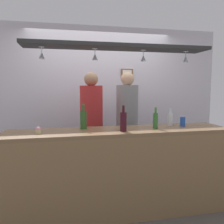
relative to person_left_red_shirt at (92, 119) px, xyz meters
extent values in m
plane|color=#4C4742|center=(0.25, -0.44, -1.07)|extent=(8.00, 8.00, 0.00)
cube|color=silver|center=(0.25, 0.66, 0.23)|extent=(4.40, 0.06, 2.60)
cube|color=brown|center=(0.25, -0.79, -0.05)|extent=(2.70, 0.55, 0.04)
cube|color=olive|center=(0.25, -1.04, -0.57)|extent=(2.65, 0.04, 1.00)
cube|color=black|center=(0.25, -0.74, 0.95)|extent=(2.20, 0.36, 0.04)
cylinder|color=silver|center=(-0.63, -0.70, 0.92)|extent=(0.06, 0.06, 0.00)
cylinder|color=silver|center=(-0.63, -0.70, 0.90)|extent=(0.01, 0.01, 0.06)
cone|color=silver|center=(-0.63, -0.70, 0.83)|extent=(0.07, 0.07, 0.08)
cylinder|color=silver|center=(-0.04, -0.70, 0.92)|extent=(0.06, 0.06, 0.00)
cylinder|color=silver|center=(-0.04, -0.70, 0.90)|extent=(0.01, 0.01, 0.06)
cone|color=silver|center=(-0.04, -0.70, 0.83)|extent=(0.07, 0.07, 0.08)
cylinder|color=silver|center=(0.56, -0.71, 0.92)|extent=(0.06, 0.06, 0.00)
cylinder|color=silver|center=(0.56, -0.71, 0.90)|extent=(0.01, 0.01, 0.06)
cone|color=silver|center=(0.56, -0.71, 0.83)|extent=(0.07, 0.07, 0.08)
cylinder|color=silver|center=(1.11, -0.73, 0.92)|extent=(0.06, 0.06, 0.00)
cylinder|color=silver|center=(1.11, -0.73, 0.90)|extent=(0.01, 0.01, 0.06)
cone|color=silver|center=(1.11, -0.73, 0.83)|extent=(0.07, 0.07, 0.08)
cube|color=#2D334C|center=(0.00, 0.00, -0.65)|extent=(0.17, 0.18, 0.84)
cylinder|color=red|center=(0.00, 0.00, 0.13)|extent=(0.34, 0.34, 0.73)
sphere|color=#9E7556|center=(0.00, 0.00, 0.59)|extent=(0.21, 0.21, 0.21)
cube|color=#2D334C|center=(0.56, 0.00, -0.65)|extent=(0.17, 0.18, 0.84)
cylinder|color=gray|center=(0.56, 0.00, 0.14)|extent=(0.34, 0.34, 0.73)
sphere|color=tan|center=(0.56, 0.00, 0.60)|extent=(0.21, 0.21, 0.21)
cylinder|color=#2D5623|center=(-0.18, -0.65, 0.08)|extent=(0.08, 0.08, 0.22)
cylinder|color=#2D5623|center=(-0.18, -0.65, 0.23)|extent=(0.03, 0.03, 0.08)
cylinder|color=silver|center=(0.96, -0.66, 0.06)|extent=(0.06, 0.06, 0.17)
cylinder|color=silver|center=(0.96, -0.66, 0.17)|extent=(0.03, 0.03, 0.06)
cylinder|color=#380F19|center=(0.26, -0.90, 0.08)|extent=(0.08, 0.08, 0.22)
cylinder|color=#380F19|center=(0.26, -0.90, 0.23)|extent=(0.03, 0.03, 0.08)
cylinder|color=#336B2D|center=(0.70, -0.80, 0.07)|extent=(0.06, 0.06, 0.19)
cylinder|color=#336B2D|center=(0.70, -0.80, 0.20)|extent=(0.03, 0.03, 0.07)
cylinder|color=#1E4CB2|center=(1.10, -0.73, 0.03)|extent=(0.07, 0.07, 0.12)
cylinder|color=beige|center=(-0.69, -0.83, -0.01)|extent=(0.06, 0.06, 0.04)
sphere|color=pink|center=(-0.69, -0.83, 0.02)|extent=(0.05, 0.05, 0.05)
cube|color=brown|center=(0.76, 0.62, 0.35)|extent=(0.30, 0.02, 0.18)
cube|color=white|center=(0.76, 0.61, 0.35)|extent=(0.23, 0.01, 0.14)
cube|color=brown|center=(0.72, 0.62, 0.71)|extent=(0.22, 0.02, 0.18)
cube|color=white|center=(0.72, 0.61, 0.71)|extent=(0.17, 0.01, 0.14)
camera|label=1|loc=(-0.41, -3.44, 0.49)|focal=37.01mm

